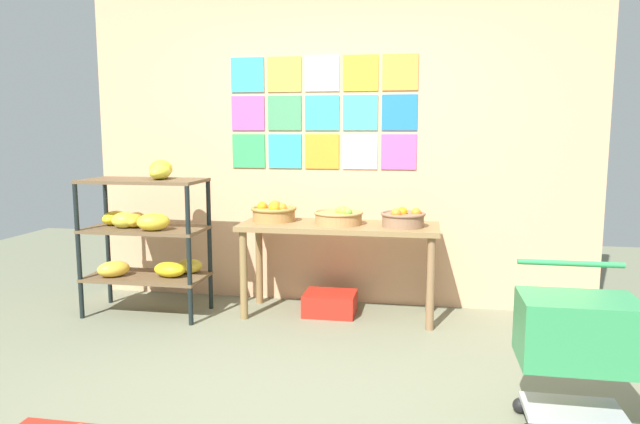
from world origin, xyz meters
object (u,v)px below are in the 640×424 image
at_px(fruit_basket_left, 403,218).
at_px(shopping_cart, 577,338).
at_px(banana_shelf_unit, 146,228).
at_px(display_table, 339,237).
at_px(produce_crate_under_table, 330,303).
at_px(fruit_basket_back_right, 339,217).
at_px(fruit_basket_back_left, 274,212).

bearing_deg(fruit_basket_left, shopping_cart, -59.58).
bearing_deg(banana_shelf_unit, fruit_basket_left, 4.92).
relative_size(fruit_basket_left, shopping_cart, 0.42).
height_order(banana_shelf_unit, shopping_cart, banana_shelf_unit).
bearing_deg(display_table, produce_crate_under_table, 162.16).
bearing_deg(fruit_basket_back_right, fruit_basket_left, -3.56).
height_order(fruit_basket_back_left, produce_crate_under_table, fruit_basket_back_left).
distance_m(fruit_basket_back_left, produce_crate_under_table, 0.86).
bearing_deg(shopping_cart, banana_shelf_unit, 146.39).
bearing_deg(fruit_basket_left, produce_crate_under_table, 173.98).
bearing_deg(display_table, banana_shelf_unit, -172.10).
height_order(fruit_basket_left, shopping_cart, fruit_basket_left).
relative_size(produce_crate_under_table, shopping_cart, 0.51).
xyz_separation_m(fruit_basket_left, shopping_cart, (0.90, -1.53, -0.33)).
xyz_separation_m(banana_shelf_unit, fruit_basket_left, (2.02, 0.17, 0.11)).
bearing_deg(display_table, fruit_basket_back_right, -74.49).
relative_size(fruit_basket_back_left, fruit_basket_left, 1.09).
height_order(fruit_basket_back_right, produce_crate_under_table, fruit_basket_back_right).
height_order(display_table, fruit_basket_back_left, fruit_basket_back_left).
bearing_deg(fruit_basket_left, fruit_basket_back_left, 174.20).
bearing_deg(shopping_cart, produce_crate_under_table, 124.08).
distance_m(banana_shelf_unit, fruit_basket_back_left, 1.02).
xyz_separation_m(fruit_basket_back_right, shopping_cart, (1.39, -1.56, -0.33)).
height_order(display_table, fruit_basket_left, fruit_basket_left).
height_order(fruit_basket_back_right, fruit_basket_left, fruit_basket_left).
bearing_deg(shopping_cart, fruit_basket_left, 111.73).
xyz_separation_m(display_table, fruit_basket_back_left, (-0.54, 0.07, 0.18)).
distance_m(display_table, produce_crate_under_table, 0.55).
height_order(fruit_basket_left, produce_crate_under_table, fruit_basket_left).
xyz_separation_m(display_table, fruit_basket_left, (0.50, -0.04, 0.17)).
xyz_separation_m(fruit_basket_left, produce_crate_under_table, (-0.57, 0.06, -0.72)).
relative_size(banana_shelf_unit, display_table, 0.80).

